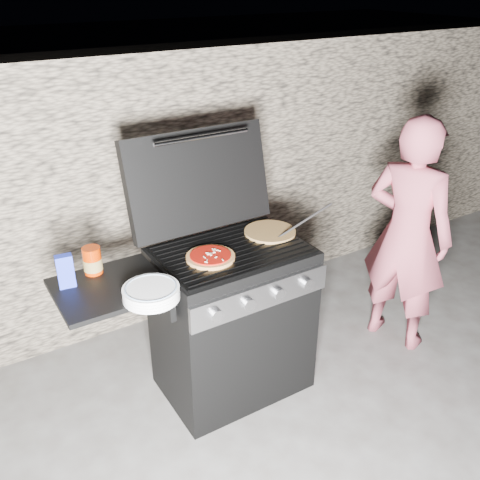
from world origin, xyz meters
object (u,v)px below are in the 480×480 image
person (407,235)px  sauce_jar (92,260)px  gas_grill (193,334)px  pizza_topped (210,256)px

person → sauce_jar: bearing=61.3°
gas_grill → sauce_jar: size_ratio=9.79×
gas_grill → pizza_topped: 0.48m
sauce_jar → person: (1.86, -0.31, -0.22)m
gas_grill → person: (1.42, -0.16, 0.30)m
pizza_topped → sauce_jar: size_ratio=1.82×
pizza_topped → sauce_jar: bearing=160.9°
gas_grill → pizza_topped: (0.10, -0.04, 0.47)m
sauce_jar → person: size_ratio=0.09×
gas_grill → pizza_topped: size_ratio=5.37×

